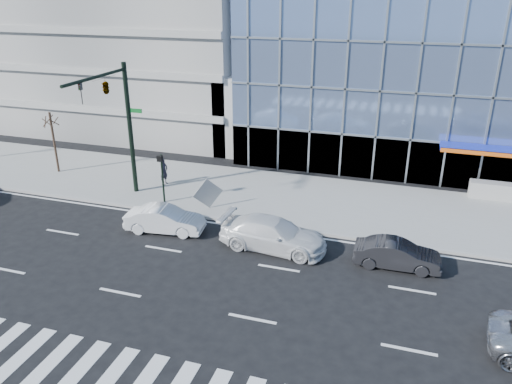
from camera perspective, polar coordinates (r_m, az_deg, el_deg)
ground at (r=23.62m, az=2.62°, el=-8.69°), size 160.00×160.00×0.00m
sidewalk at (r=30.53m, az=6.57°, el=-1.03°), size 120.00×8.00×0.15m
parking_garage at (r=52.00m, az=-11.92°, el=19.77°), size 24.00×24.00×20.00m
ramp_block at (r=40.19m, az=1.17°, el=9.37°), size 6.00×8.00×6.00m
traffic_signal at (r=29.59m, az=-15.98°, el=9.91°), size 1.14×5.74×8.00m
ped_signal_post at (r=29.76m, az=-10.73°, el=2.37°), size 0.30×0.33×3.00m
street_tree_near at (r=36.53m, az=-22.42°, el=7.55°), size 1.10×1.10×4.23m
white_suv at (r=24.90m, az=1.96°, el=-4.84°), size 5.53×2.54×1.57m
white_sedan at (r=27.01m, az=-10.38°, el=-3.12°), size 4.35×1.99×1.38m
dark_sedan at (r=24.28m, az=15.83°, el=-6.89°), size 4.01×1.49×1.31m
pedestrian at (r=32.92m, az=-10.48°, el=2.33°), size 0.55×0.71×1.75m
tilted_panel at (r=29.01m, az=-5.51°, el=-0.15°), size 1.43×1.25×1.84m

